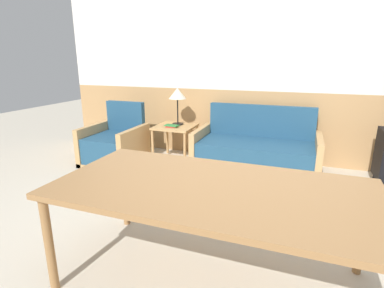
% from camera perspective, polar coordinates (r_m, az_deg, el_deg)
% --- Properties ---
extents(ground_plane, '(16.00, 16.00, 0.00)m').
position_cam_1_polar(ground_plane, '(2.62, 7.77, -20.75)').
color(ground_plane, beige).
extents(wall_back, '(7.20, 0.06, 2.70)m').
position_cam_1_polar(wall_back, '(4.72, 15.75, 12.80)').
color(wall_back, tan).
rests_on(wall_back, ground_plane).
extents(couch, '(1.72, 0.85, 0.90)m').
position_cam_1_polar(couch, '(4.38, 12.04, -1.60)').
color(couch, tan).
rests_on(couch, ground_plane).
extents(armchair, '(0.81, 0.83, 0.91)m').
position_cam_1_polar(armchair, '(4.77, -14.43, -0.28)').
color(armchair, tan).
rests_on(armchair, ground_plane).
extents(side_table, '(0.59, 0.59, 0.55)m').
position_cam_1_polar(side_table, '(4.71, -3.22, 2.51)').
color(side_table, tan).
rests_on(side_table, ground_plane).
extents(table_lamp, '(0.27, 0.27, 0.58)m').
position_cam_1_polar(table_lamp, '(4.71, -2.79, 9.31)').
color(table_lamp, black).
rests_on(table_lamp, side_table).
extents(book_stack, '(0.22, 0.14, 0.03)m').
position_cam_1_polar(book_stack, '(4.60, -3.89, 3.45)').
color(book_stack, '#B22823').
rests_on(book_stack, side_table).
extents(dining_table, '(2.13, 1.05, 0.74)m').
position_cam_1_polar(dining_table, '(2.03, 4.06, -9.48)').
color(dining_table, '#9E7042').
rests_on(dining_table, ground_plane).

